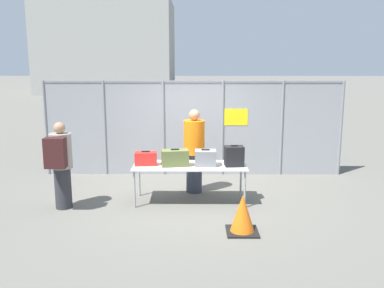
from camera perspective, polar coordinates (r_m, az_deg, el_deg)
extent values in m
plane|color=#605E56|center=(8.76, 0.09, -7.33)|extent=(120.00, 120.00, 0.00)
cylinder|color=gray|center=(10.93, -18.87, 2.02)|extent=(0.07, 0.07, 2.29)
cylinder|color=gray|center=(10.55, -11.54, 2.08)|extent=(0.07, 0.07, 2.29)
cylinder|color=gray|center=(10.35, -3.80, 2.11)|extent=(0.07, 0.07, 2.29)
cylinder|color=gray|center=(10.34, 4.10, 2.10)|extent=(0.07, 0.07, 2.29)
cylinder|color=gray|center=(10.53, 11.87, 2.05)|extent=(0.07, 0.07, 2.29)
cylinder|color=gray|center=(10.90, 19.23, 1.97)|extent=(0.07, 0.07, 2.29)
cube|color=gray|center=(10.32, 0.15, 2.11)|extent=(7.12, 0.01, 2.29)
cube|color=gray|center=(10.20, 0.16, 8.30)|extent=(7.12, 0.04, 0.04)
cube|color=yellow|center=(10.31, 5.80, 3.59)|extent=(0.60, 0.01, 0.40)
cube|color=silver|center=(8.40, -0.30, -2.91)|extent=(2.22, 0.84, 0.02)
cylinder|color=#99999E|center=(8.24, -7.68, -6.01)|extent=(0.04, 0.04, 0.72)
cylinder|color=#99999E|center=(8.21, 7.05, -6.05)|extent=(0.04, 0.04, 0.72)
cylinder|color=#99999E|center=(8.92, -7.04, -4.63)|extent=(0.04, 0.04, 0.72)
cylinder|color=#99999E|center=(8.89, 6.53, -4.67)|extent=(0.04, 0.04, 0.72)
cube|color=red|center=(8.42, -6.17, -1.94)|extent=(0.45, 0.27, 0.26)
cube|color=black|center=(8.39, -6.19, -1.01)|extent=(0.16, 0.04, 0.02)
cube|color=#566033|center=(8.30, -2.27, -1.87)|extent=(0.56, 0.35, 0.32)
cube|color=black|center=(8.27, -2.28, -0.72)|extent=(0.16, 0.05, 0.02)
cube|color=slate|center=(8.33, 1.82, -1.86)|extent=(0.42, 0.33, 0.30)
cube|color=black|center=(8.30, 1.82, -0.76)|extent=(0.16, 0.03, 0.02)
cube|color=black|center=(8.33, 5.64, -1.62)|extent=(0.38, 0.30, 0.39)
cube|color=black|center=(8.28, 5.67, -0.22)|extent=(0.15, 0.04, 0.02)
cylinder|color=#2D2D33|center=(8.51, -16.81, -5.62)|extent=(0.31, 0.31, 0.79)
cylinder|color=gray|center=(8.33, -17.09, -0.87)|extent=(0.41, 0.41, 0.66)
sphere|color=#A57A5B|center=(8.25, -17.27, 2.07)|extent=(0.21, 0.21, 0.21)
cube|color=#381919|center=(8.03, -17.77, -1.13)|extent=(0.37, 0.23, 0.55)
cylinder|color=#383D4C|center=(9.09, 0.28, -3.86)|extent=(0.33, 0.33, 0.84)
cylinder|color=orange|center=(8.92, 0.29, 0.93)|extent=(0.44, 0.44, 0.70)
sphere|color=#A57A5B|center=(8.84, 0.29, 3.88)|extent=(0.23, 0.23, 0.23)
cube|color=silver|center=(11.84, 2.83, -0.50)|extent=(3.14, 1.43, 0.45)
sphere|color=black|center=(11.11, 0.16, -1.87)|extent=(0.52, 0.52, 0.52)
sphere|color=black|center=(12.61, 0.19, -0.26)|extent=(0.52, 0.52, 0.52)
cylinder|color=#59595B|center=(11.98, -7.36, -1.31)|extent=(1.10, 0.06, 0.06)
cube|color=#999993|center=(36.96, -10.91, 12.54)|extent=(10.37, 8.55, 7.31)
cube|color=black|center=(7.22, 6.70, -11.50)|extent=(0.52, 0.52, 0.03)
cone|color=orange|center=(7.10, 6.76, -9.19)|extent=(0.42, 0.42, 0.65)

